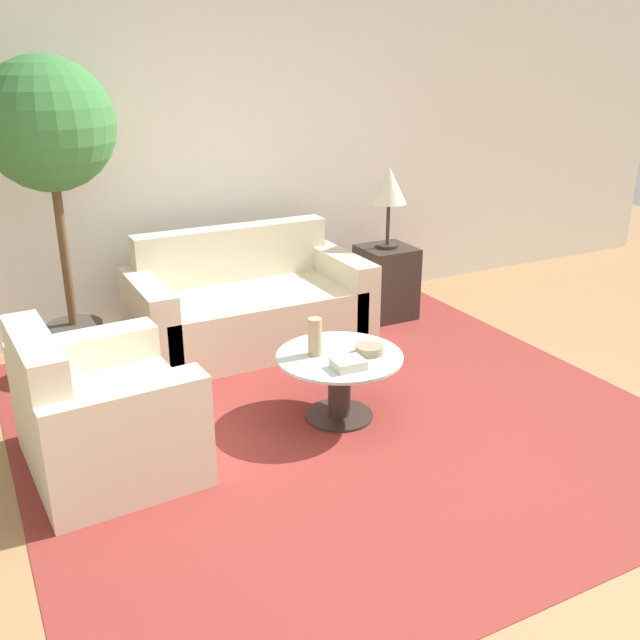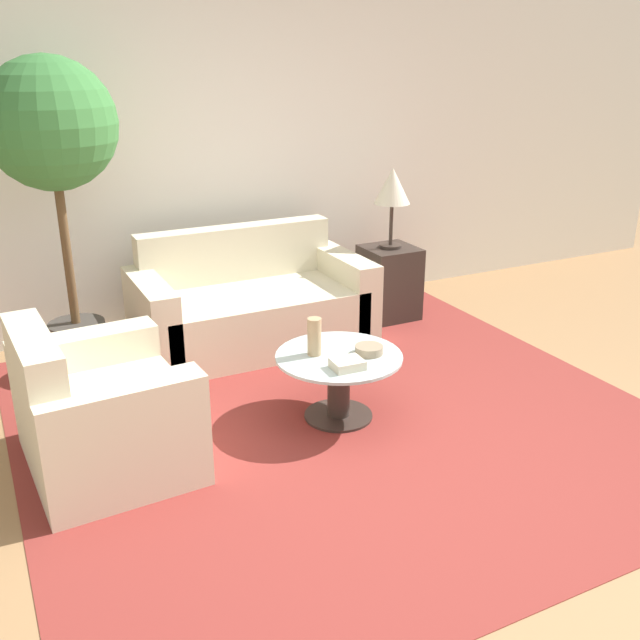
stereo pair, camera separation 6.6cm
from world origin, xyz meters
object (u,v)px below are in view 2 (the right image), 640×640
Objects in this scene: sofa_main at (250,307)px; bowl at (369,350)px; coffee_table at (339,377)px; table_lamp at (392,188)px; potted_plant at (53,145)px; armchair at (95,418)px; book_stack at (347,364)px; vase at (314,337)px.

sofa_main reaches higher than bowl.
sofa_main is at bearing 98.04° from bowl.
coffee_table is 1.99m from table_lamp.
sofa_main is 1.78m from potted_plant.
table_lamp reaches higher than coffee_table.
sofa_main is 1.69× the size of armchair.
sofa_main is 0.82× the size of potted_plant.
table_lamp is at bearing 54.09° from book_stack.
sofa_main is at bearing 91.41° from coffee_table.
potted_plant is at bearing 131.06° from vase.
book_stack is at bearing -149.53° from bowl.
coffee_table is (1.40, -0.10, -0.02)m from armchair.
armchair reaches higher than vase.
potted_plant reaches higher than vase.
potted_plant reaches higher than coffee_table.
potted_plant reaches higher than sofa_main.
vase is 1.36× the size of bowl.
bowl is at bearing -24.57° from vase.
armchair is at bearing -95.13° from potted_plant.
table_lamp is at bearing -0.30° from sofa_main.
potted_plant is (0.12, 1.30, 1.26)m from armchair.
armchair is at bearing 175.89° from coffee_table.
coffee_table is 4.52× the size of bowl.
potted_plant is (-2.49, 0.04, 0.47)m from table_lamp.
sofa_main is 1.37m from coffee_table.
bowl is (1.45, -1.47, -1.11)m from potted_plant.
book_stack is at bearing -73.44° from vase.
armchair is (-1.37, -1.27, 0.00)m from sofa_main.
potted_plant reaches higher than armchair.
table_lamp reaches higher than vase.
table_lamp is 1.93m from vase.
coffee_table is at bearing -97.44° from armchair.
armchair is 1.59× the size of table_lamp.
vase is at bearing 109.46° from book_stack.
coffee_table is (0.03, -1.37, -0.02)m from sofa_main.
table_lamp is (2.60, 1.26, 0.79)m from armchair.
vase is 0.34m from bowl.
table_lamp reaches higher than bowl.
bowl is (1.57, -0.16, 0.15)m from armchair.
table_lamp is at bearing 44.20° from vase.
vase reaches higher than book_stack.
table_lamp is 2.53m from potted_plant.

